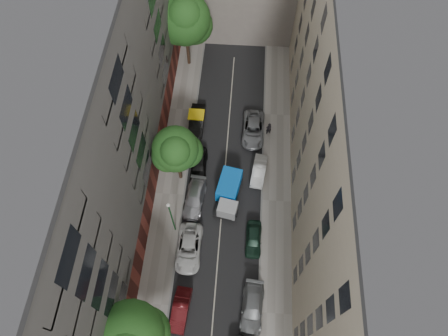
# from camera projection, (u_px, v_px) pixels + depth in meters

# --- Properties ---
(ground) EXTENTS (120.00, 120.00, 0.00)m
(ground) POSITION_uv_depth(u_px,v_px,m) (223.00, 198.00, 41.14)
(ground) COLOR #4C4C49
(ground) RESTS_ON ground
(road_surface) EXTENTS (8.00, 44.00, 0.02)m
(road_surface) POSITION_uv_depth(u_px,v_px,m) (223.00, 198.00, 41.13)
(road_surface) COLOR black
(road_surface) RESTS_ON ground
(sidewalk_left) EXTENTS (3.00, 44.00, 0.15)m
(sidewalk_left) POSITION_uv_depth(u_px,v_px,m) (170.00, 194.00, 41.27)
(sidewalk_left) COLOR gray
(sidewalk_left) RESTS_ON ground
(sidewalk_right) EXTENTS (3.00, 44.00, 0.15)m
(sidewalk_right) POSITION_uv_depth(u_px,v_px,m) (276.00, 201.00, 40.88)
(sidewalk_right) COLOR gray
(sidewalk_right) RESTS_ON ground
(building_left) EXTENTS (8.00, 44.00, 20.00)m
(building_left) POSITION_uv_depth(u_px,v_px,m) (89.00, 138.00, 32.82)
(building_left) COLOR #514E4B
(building_left) RESTS_ON ground
(building_right) EXTENTS (8.00, 44.00, 20.00)m
(building_right) POSITION_uv_depth(u_px,v_px,m) (359.00, 154.00, 32.04)
(building_right) COLOR #B5A68C
(building_right) RESTS_ON ground
(tarp_truck) EXTENTS (2.81, 5.26, 2.29)m
(tarp_truck) POSITION_uv_depth(u_px,v_px,m) (229.00, 193.00, 40.04)
(tarp_truck) COLOR black
(tarp_truck) RESTS_ON ground
(car_left_1) EXTENTS (1.73, 4.07, 1.31)m
(car_left_1) POSITION_uv_depth(u_px,v_px,m) (180.00, 310.00, 35.09)
(car_left_1) COLOR #4C0F12
(car_left_1) RESTS_ON ground
(car_left_2) EXTENTS (2.34, 5.05, 1.40)m
(car_left_2) POSITION_uv_depth(u_px,v_px,m) (189.00, 248.00, 37.79)
(car_left_2) COLOR silver
(car_left_2) RESTS_ON ground
(car_left_3) EXTENTS (2.36, 4.89, 1.37)m
(car_left_3) POSITION_uv_depth(u_px,v_px,m) (195.00, 199.00, 40.35)
(car_left_3) COLOR #B2B2B6
(car_left_3) RESTS_ON ground
(car_left_4) EXTENTS (1.77, 4.23, 1.43)m
(car_left_4) POSITION_uv_depth(u_px,v_px,m) (199.00, 164.00, 42.28)
(car_left_4) COLOR black
(car_left_4) RESTS_ON ground
(car_left_5) EXTENTS (1.63, 4.56, 1.50)m
(car_left_5) POSITION_uv_depth(u_px,v_px,m) (197.00, 121.00, 45.03)
(car_left_5) COLOR black
(car_left_5) RESTS_ON ground
(car_right_1) EXTENTS (2.22, 4.85, 1.37)m
(car_right_1) POSITION_uv_depth(u_px,v_px,m) (252.00, 308.00, 35.14)
(car_right_1) COLOR gray
(car_right_1) RESTS_ON ground
(car_right_2) EXTENTS (1.57, 3.80, 1.29)m
(car_right_2) POSITION_uv_depth(u_px,v_px,m) (254.00, 239.00, 38.30)
(car_right_2) COLOR #142E21
(car_right_2) RESTS_ON ground
(car_right_3) EXTENTS (1.84, 4.03, 1.28)m
(car_right_3) POSITION_uv_depth(u_px,v_px,m) (259.00, 171.00, 41.98)
(car_right_3) COLOR silver
(car_right_3) RESTS_ON ground
(car_right_4) EXTENTS (2.44, 5.20, 1.44)m
(car_right_4) POSITION_uv_depth(u_px,v_px,m) (253.00, 129.00, 44.49)
(car_right_4) COLOR gray
(car_right_4) RESTS_ON ground
(tree_mid) EXTENTS (4.83, 4.47, 7.99)m
(tree_mid) POSITION_uv_depth(u_px,v_px,m) (176.00, 151.00, 37.44)
(tree_mid) COLOR #382619
(tree_mid) RESTS_ON sidewalk_left
(tree_far) EXTENTS (6.04, 5.87, 9.91)m
(tree_far) POSITION_uv_depth(u_px,v_px,m) (185.00, 21.00, 44.37)
(tree_far) COLOR #382619
(tree_far) RESTS_ON sidewalk_left
(lamp_post) EXTENTS (0.36, 0.36, 6.03)m
(lamp_post) POSITION_uv_depth(u_px,v_px,m) (171.00, 215.00, 36.03)
(lamp_post) COLOR #185424
(lamp_post) RESTS_ON sidewalk_left
(pedestrian) EXTENTS (0.76, 0.64, 1.78)m
(pedestrian) POSITION_uv_depth(u_px,v_px,m) (269.00, 129.00, 44.15)
(pedestrian) COLOR black
(pedestrian) RESTS_ON sidewalk_right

